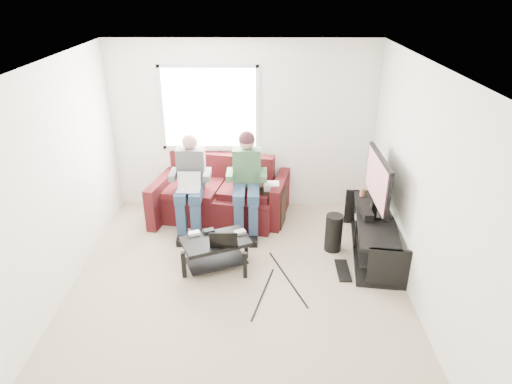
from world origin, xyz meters
TOP-DOWN VIEW (x-y plane):
  - floor at (0.00, 0.00)m, footprint 4.50×4.50m
  - ceiling at (0.00, 0.00)m, footprint 4.50×4.50m
  - wall_back at (0.00, 2.25)m, footprint 4.50×0.00m
  - wall_front at (0.00, -2.25)m, footprint 4.50×0.00m
  - wall_left at (-2.00, 0.00)m, footprint 0.00×4.50m
  - wall_right at (2.00, 0.00)m, footprint 0.00×4.50m
  - window at (-0.50, 2.23)m, footprint 1.48×0.04m
  - sofa at (-0.33, 1.82)m, footprint 2.13×1.24m
  - person_left at (-0.73, 1.46)m, footprint 0.40×0.70m
  - person_right at (0.07, 1.48)m, footprint 0.40×0.71m
  - laptop_silver at (-0.73, 1.29)m, footprint 0.38×0.34m
  - coffee_table at (-0.30, 0.44)m, footprint 0.94×0.77m
  - laptop_black at (-0.18, 0.36)m, footprint 0.41×0.35m
  - controller_a at (-0.58, 0.56)m, footprint 0.16×0.13m
  - controller_b at (-0.40, 0.62)m, footprint 0.16×0.14m
  - controller_c at (0.00, 0.59)m, footprint 0.16×0.14m
  - tv_stand at (1.77, 0.81)m, footprint 0.71×1.69m
  - tv at (1.77, 0.91)m, footprint 0.12×1.10m
  - soundbar at (1.65, 0.91)m, footprint 0.12×0.50m
  - drink_cup at (1.72, 1.44)m, footprint 0.08×0.08m
  - console_white at (1.77, 0.41)m, footprint 0.30×0.22m
  - console_grey at (1.77, 1.11)m, footprint 0.34×0.26m
  - console_black at (1.77, 0.76)m, footprint 0.38×0.30m
  - subwoofer at (1.25, 0.87)m, footprint 0.23×0.23m
  - keyboard_floor at (1.31, 0.36)m, footprint 0.16×0.47m
  - end_table at (0.42, 1.59)m, footprint 0.38×0.38m

SIDE VIEW (x-z plane):
  - floor at x=0.00m, z-range 0.00..0.00m
  - keyboard_floor at x=1.31m, z-range 0.00..0.03m
  - tv_stand at x=1.77m, z-range -0.03..0.51m
  - subwoofer at x=1.25m, z-range 0.00..0.52m
  - coffee_table at x=-0.30m, z-range 0.09..0.50m
  - end_table at x=0.42m, z-range -0.03..0.63m
  - console_white at x=1.77m, z-range 0.29..0.35m
  - console_black at x=1.77m, z-range 0.29..0.36m
  - console_grey at x=1.77m, z-range 0.29..0.37m
  - sofa at x=-0.33m, z-range -0.12..0.79m
  - controller_a at x=-0.58m, z-range 0.41..0.45m
  - controller_b at x=-0.40m, z-range 0.41..0.45m
  - controller_c at x=0.00m, z-range 0.41..0.45m
  - laptop_black at x=-0.18m, z-range 0.41..0.65m
  - soundbar at x=1.65m, z-range 0.54..0.64m
  - drink_cup at x=1.72m, z-range 0.54..0.66m
  - laptop_silver at x=-0.73m, z-range 0.63..0.87m
  - person_left at x=-0.73m, z-range 0.07..1.46m
  - person_right at x=0.07m, z-range 0.11..1.54m
  - tv at x=1.77m, z-range 0.60..1.41m
  - wall_back at x=0.00m, z-range -0.95..3.55m
  - wall_front at x=0.00m, z-range -0.95..3.55m
  - wall_left at x=-2.00m, z-range -0.95..3.55m
  - wall_right at x=2.00m, z-range -0.95..3.55m
  - window at x=-0.50m, z-range 0.96..2.24m
  - ceiling at x=0.00m, z-range 2.60..2.60m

